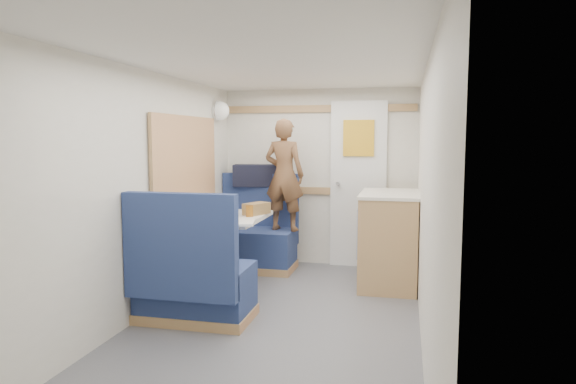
% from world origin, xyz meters
% --- Properties ---
extents(floor, '(4.50, 4.50, 0.00)m').
position_xyz_m(floor, '(0.00, 0.00, 0.00)').
color(floor, '#515156').
rests_on(floor, ground).
extents(ceiling, '(4.50, 4.50, 0.00)m').
position_xyz_m(ceiling, '(0.00, 0.00, 2.00)').
color(ceiling, silver).
rests_on(ceiling, wall_back).
extents(wall_back, '(2.20, 0.02, 2.00)m').
position_xyz_m(wall_back, '(0.00, 2.25, 1.00)').
color(wall_back, silver).
rests_on(wall_back, floor).
extents(wall_left, '(0.02, 4.50, 2.00)m').
position_xyz_m(wall_left, '(-1.10, 0.00, 1.00)').
color(wall_left, silver).
rests_on(wall_left, floor).
extents(wall_right, '(0.02, 4.50, 2.00)m').
position_xyz_m(wall_right, '(1.10, 0.00, 1.00)').
color(wall_right, silver).
rests_on(wall_right, floor).
extents(oak_trim_low, '(2.15, 0.02, 0.08)m').
position_xyz_m(oak_trim_low, '(0.00, 2.23, 0.85)').
color(oak_trim_low, '#B07B4F').
rests_on(oak_trim_low, wall_back).
extents(oak_trim_high, '(2.15, 0.02, 0.08)m').
position_xyz_m(oak_trim_high, '(0.00, 2.23, 1.78)').
color(oak_trim_high, '#B07B4F').
rests_on(oak_trim_high, wall_back).
extents(side_window, '(0.04, 1.30, 0.72)m').
position_xyz_m(side_window, '(-1.08, 1.00, 1.25)').
color(side_window, '#9AA188').
rests_on(side_window, wall_left).
extents(rear_door, '(0.62, 0.12, 1.86)m').
position_xyz_m(rear_door, '(0.45, 2.22, 0.97)').
color(rear_door, white).
rests_on(rear_door, wall_back).
extents(dinette_table, '(0.62, 0.92, 0.72)m').
position_xyz_m(dinette_table, '(-0.65, 1.00, 0.57)').
color(dinette_table, white).
rests_on(dinette_table, floor).
extents(bench_far, '(0.90, 0.59, 1.05)m').
position_xyz_m(bench_far, '(-0.65, 1.86, 0.30)').
color(bench_far, navy).
rests_on(bench_far, floor).
extents(bench_near, '(0.90, 0.59, 1.05)m').
position_xyz_m(bench_near, '(-0.65, 0.14, 0.30)').
color(bench_near, navy).
rests_on(bench_near, floor).
extents(ledge, '(0.90, 0.14, 0.04)m').
position_xyz_m(ledge, '(-0.65, 2.12, 0.88)').
color(ledge, '#B07B4F').
rests_on(ledge, bench_far).
extents(dome_light, '(0.20, 0.20, 0.20)m').
position_xyz_m(dome_light, '(-1.04, 1.85, 1.75)').
color(dome_light, white).
rests_on(dome_light, wall_left).
extents(galley_counter, '(0.57, 0.92, 0.92)m').
position_xyz_m(galley_counter, '(0.82, 1.55, 0.47)').
color(galley_counter, '#B07B4F').
rests_on(galley_counter, floor).
extents(person, '(0.48, 0.35, 1.21)m').
position_xyz_m(person, '(-0.31, 1.84, 1.05)').
color(person, brown).
rests_on(person, bench_far).
extents(duffel_bag, '(0.55, 0.33, 0.25)m').
position_xyz_m(duffel_bag, '(-0.71, 2.12, 1.02)').
color(duffel_bag, black).
rests_on(duffel_bag, ledge).
extents(tray, '(0.36, 0.42, 0.02)m').
position_xyz_m(tray, '(-0.44, 0.63, 0.73)').
color(tray, white).
rests_on(tray, dinette_table).
extents(orange_fruit, '(0.08, 0.08, 0.08)m').
position_xyz_m(orange_fruit, '(-0.55, 0.72, 0.78)').
color(orange_fruit, orange).
rests_on(orange_fruit, tray).
extents(cheese_block, '(0.11, 0.07, 0.03)m').
position_xyz_m(cheese_block, '(-0.67, 0.74, 0.75)').
color(cheese_block, '#E2DA82').
rests_on(cheese_block, tray).
extents(wine_glass, '(0.08, 0.08, 0.17)m').
position_xyz_m(wine_glass, '(-0.76, 0.92, 0.84)').
color(wine_glass, white).
rests_on(wine_glass, dinette_table).
extents(tumbler_left, '(0.07, 0.07, 0.11)m').
position_xyz_m(tumbler_left, '(-0.88, 0.74, 0.77)').
color(tumbler_left, silver).
rests_on(tumbler_left, dinette_table).
extents(tumbler_right, '(0.07, 0.07, 0.11)m').
position_xyz_m(tumbler_right, '(-0.69, 1.17, 0.77)').
color(tumbler_right, white).
rests_on(tumbler_right, dinette_table).
extents(beer_glass, '(0.07, 0.07, 0.11)m').
position_xyz_m(beer_glass, '(-0.45, 1.00, 0.77)').
color(beer_glass, '#955615').
rests_on(beer_glass, dinette_table).
extents(pepper_grinder, '(0.04, 0.04, 0.10)m').
position_xyz_m(pepper_grinder, '(-0.71, 1.15, 0.77)').
color(pepper_grinder, black).
rests_on(pepper_grinder, dinette_table).
extents(bread_loaf, '(0.24, 0.30, 0.11)m').
position_xyz_m(bread_loaf, '(-0.43, 1.16, 0.77)').
color(bread_loaf, brown).
rests_on(bread_loaf, dinette_table).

